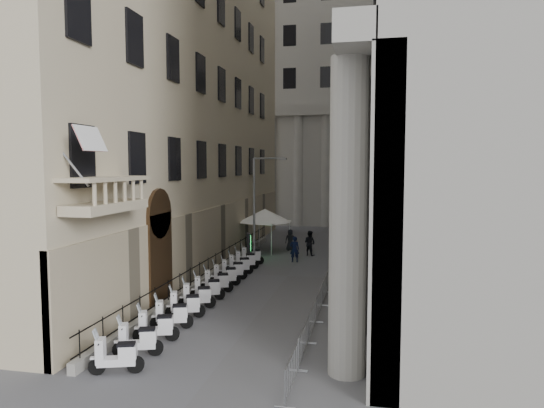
# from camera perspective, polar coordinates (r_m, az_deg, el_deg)

# --- Properties ---
(left_building) EXTENTS (5.00, 36.00, 34.00)m
(left_building) POSITION_cam_1_polar(r_m,az_deg,el_deg) (35.20, -10.27, 21.56)
(left_building) COLOR #BFB393
(left_building) RESTS_ON ground
(far_building) EXTENTS (22.00, 10.00, 30.00)m
(far_building) POSITION_cam_1_polar(r_m,az_deg,el_deg) (58.07, 6.92, 12.80)
(far_building) COLOR #B0AEA7
(far_building) RESTS_ON ground
(iron_fence) EXTENTS (0.30, 28.00, 1.40)m
(iron_fence) POSITION_cam_1_polar(r_m,az_deg,el_deg) (29.56, -6.92, -8.52)
(iron_fence) COLOR black
(iron_fence) RESTS_ON ground
(blue_awning) EXTENTS (1.60, 3.00, 3.00)m
(blue_awning) POSITION_cam_1_polar(r_m,az_deg,el_deg) (35.89, 10.31, -6.22)
(blue_awning) COLOR navy
(blue_awning) RESTS_ON ground
(flag) EXTENTS (1.00, 1.40, 8.20)m
(flag) POSITION_cam_1_polar(r_m,az_deg,el_deg) (18.13, -19.88, -17.34)
(flag) COLOR #9E0C11
(flag) RESTS_ON ground
(scooter_0) EXTENTS (1.51, 0.97, 1.50)m
(scooter_0) POSITION_cam_1_polar(r_m,az_deg,el_deg) (17.22, -17.74, -18.50)
(scooter_0) COLOR white
(scooter_0) RESTS_ON ground
(scooter_1) EXTENTS (1.51, 0.97, 1.50)m
(scooter_1) POSITION_cam_1_polar(r_m,az_deg,el_deg) (18.40, -15.40, -16.89)
(scooter_1) COLOR white
(scooter_1) RESTS_ON ground
(scooter_2) EXTENTS (1.51, 0.97, 1.50)m
(scooter_2) POSITION_cam_1_polar(r_m,az_deg,el_deg) (19.62, -13.39, -15.47)
(scooter_2) COLOR white
(scooter_2) RESTS_ON ground
(scooter_3) EXTENTS (1.51, 0.97, 1.50)m
(scooter_3) POSITION_cam_1_polar(r_m,az_deg,el_deg) (20.87, -11.64, -14.20)
(scooter_3) COLOR white
(scooter_3) RESTS_ON ground
(scooter_4) EXTENTS (1.51, 0.97, 1.50)m
(scooter_4) POSITION_cam_1_polar(r_m,az_deg,el_deg) (22.15, -10.10, -13.06)
(scooter_4) COLOR white
(scooter_4) RESTS_ON ground
(scooter_5) EXTENTS (1.51, 0.97, 1.50)m
(scooter_5) POSITION_cam_1_polar(r_m,az_deg,el_deg) (23.45, -8.74, -12.04)
(scooter_5) COLOR white
(scooter_5) RESTS_ON ground
(scooter_6) EXTENTS (1.51, 0.97, 1.50)m
(scooter_6) POSITION_cam_1_polar(r_m,az_deg,el_deg) (24.76, -7.54, -11.12)
(scooter_6) COLOR white
(scooter_6) RESTS_ON ground
(scooter_7) EXTENTS (1.51, 0.97, 1.50)m
(scooter_7) POSITION_cam_1_polar(r_m,az_deg,el_deg) (26.09, -6.46, -10.29)
(scooter_7) COLOR white
(scooter_7) RESTS_ON ground
(scooter_8) EXTENTS (1.51, 0.97, 1.50)m
(scooter_8) POSITION_cam_1_polar(r_m,az_deg,el_deg) (27.43, -5.50, -9.54)
(scooter_8) COLOR white
(scooter_8) RESTS_ON ground
(scooter_9) EXTENTS (1.51, 0.97, 1.50)m
(scooter_9) POSITION_cam_1_polar(r_m,az_deg,el_deg) (28.79, -4.63, -8.86)
(scooter_9) COLOR white
(scooter_9) RESTS_ON ground
(scooter_10) EXTENTS (1.51, 0.97, 1.50)m
(scooter_10) POSITION_cam_1_polar(r_m,az_deg,el_deg) (30.15, -3.84, -8.23)
(scooter_10) COLOR white
(scooter_10) RESTS_ON ground
(scooter_11) EXTENTS (1.51, 0.97, 1.50)m
(scooter_11) POSITION_cam_1_polar(r_m,az_deg,el_deg) (31.52, -3.12, -7.66)
(scooter_11) COLOR white
(scooter_11) RESTS_ON ground
(scooter_12) EXTENTS (1.51, 0.97, 1.50)m
(scooter_12) POSITION_cam_1_polar(r_m,az_deg,el_deg) (32.90, -2.46, -7.14)
(scooter_12) COLOR white
(scooter_12) RESTS_ON ground
(barrier_0) EXTENTS (0.60, 2.40, 1.10)m
(barrier_0) POSITION_cam_1_polar(r_m,az_deg,el_deg) (15.55, 2.37, -20.89)
(barrier_0) COLOR #95979C
(barrier_0) RESTS_ON ground
(barrier_1) EXTENTS (0.60, 2.40, 1.10)m
(barrier_1) POSITION_cam_1_polar(r_m,az_deg,el_deg) (17.82, 3.75, -17.47)
(barrier_1) COLOR #95979C
(barrier_1) RESTS_ON ground
(barrier_2) EXTENTS (0.60, 2.40, 1.10)m
(barrier_2) POSITION_cam_1_polar(r_m,az_deg,el_deg) (20.14, 4.78, -14.83)
(barrier_2) COLOR #95979C
(barrier_2) RESTS_ON ground
(barrier_3) EXTENTS (0.60, 2.40, 1.10)m
(barrier_3) POSITION_cam_1_polar(r_m,az_deg,el_deg) (22.49, 5.58, -12.73)
(barrier_3) COLOR #95979C
(barrier_3) RESTS_ON ground
(barrier_4) EXTENTS (0.60, 2.40, 1.10)m
(barrier_4) POSITION_cam_1_polar(r_m,az_deg,el_deg) (24.88, 6.22, -11.03)
(barrier_4) COLOR #95979C
(barrier_4) RESTS_ON ground
(barrier_5) EXTENTS (0.60, 2.40, 1.10)m
(barrier_5) POSITION_cam_1_polar(r_m,az_deg,el_deg) (27.29, 6.74, -9.63)
(barrier_5) COLOR #95979C
(barrier_5) RESTS_ON ground
(barrier_6) EXTENTS (0.60, 2.40, 1.10)m
(barrier_6) POSITION_cam_1_polar(r_m,az_deg,el_deg) (29.71, 7.17, -8.45)
(barrier_6) COLOR #95979C
(barrier_6) RESTS_ON ground
(barrier_7) EXTENTS (0.60, 2.40, 1.10)m
(barrier_7) POSITION_cam_1_polar(r_m,az_deg,el_deg) (32.14, 7.53, -7.46)
(barrier_7) COLOR #95979C
(barrier_7) RESTS_ON ground
(barrier_8) EXTENTS (0.60, 2.40, 1.10)m
(barrier_8) POSITION_cam_1_polar(r_m,az_deg,el_deg) (34.58, 7.84, -6.60)
(barrier_8) COLOR #95979C
(barrier_8) RESTS_ON ground
(barrier_9) EXTENTS (0.60, 2.40, 1.10)m
(barrier_9) POSITION_cam_1_polar(r_m,az_deg,el_deg) (37.04, 8.11, -5.86)
(barrier_9) COLOR #95979C
(barrier_9) RESTS_ON ground
(security_tent) EXTENTS (4.05, 4.05, 3.29)m
(security_tent) POSITION_cam_1_polar(r_m,az_deg,el_deg) (38.33, -1.22, -1.30)
(security_tent) COLOR white
(security_tent) RESTS_ON ground
(street_lamp) EXTENTS (2.34, 0.58, 7.20)m
(street_lamp) POSITION_cam_1_polar(r_m,az_deg,el_deg) (31.95, -1.71, 0.20)
(street_lamp) COLOR gray
(street_lamp) RESTS_ON ground
(info_kiosk) EXTENTS (0.48, 0.91, 1.86)m
(info_kiosk) POSITION_cam_1_polar(r_m,az_deg,el_deg) (34.79, -2.77, -4.92)
(info_kiosk) COLOR black
(info_kiosk) RESTS_ON ground
(pedestrian_a) EXTENTS (0.72, 0.54, 1.79)m
(pedestrian_a) POSITION_cam_1_polar(r_m,az_deg,el_deg) (33.66, 2.67, -5.32)
(pedestrian_a) COLOR black
(pedestrian_a) RESTS_ON ground
(pedestrian_b) EXTENTS (1.13, 1.05, 1.85)m
(pedestrian_b) POSITION_cam_1_polar(r_m,az_deg,el_deg) (36.11, 4.46, -4.60)
(pedestrian_b) COLOR black
(pedestrian_b) RESTS_ON ground
(pedestrian_c) EXTENTS (0.84, 0.57, 1.68)m
(pedestrian_c) POSITION_cam_1_polar(r_m,az_deg,el_deg) (38.01, 2.17, -4.26)
(pedestrian_c) COLOR black
(pedestrian_c) RESTS_ON ground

